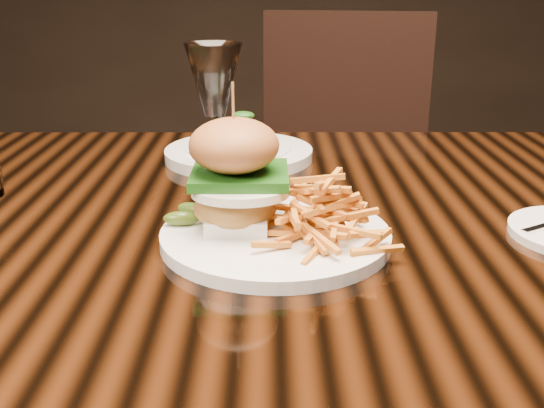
{
  "coord_description": "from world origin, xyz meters",
  "views": [
    {
      "loc": [
        -0.01,
        -0.77,
        1.04
      ],
      "look_at": [
        -0.01,
        -0.13,
        0.81
      ],
      "focal_mm": 42.0,
      "sensor_mm": 36.0,
      "label": 1
    }
  ],
  "objects_px": {
    "burger_plate": "(272,202)",
    "wine_glass": "(214,85)",
    "dining_table": "(276,266)",
    "far_dish": "(239,150)",
    "chair_far": "(340,170)"
  },
  "relations": [
    {
      "from": "chair_far",
      "to": "dining_table",
      "type": "bearing_deg",
      "value": -91.57
    },
    {
      "from": "wine_glass",
      "to": "chair_far",
      "type": "distance_m",
      "value": 0.93
    },
    {
      "from": "dining_table",
      "to": "burger_plate",
      "type": "height_order",
      "value": "burger_plate"
    },
    {
      "from": "burger_plate",
      "to": "wine_glass",
      "type": "xyz_separation_m",
      "value": [
        -0.08,
        0.17,
        0.1
      ]
    },
    {
      "from": "wine_glass",
      "to": "far_dish",
      "type": "relative_size",
      "value": 0.84
    },
    {
      "from": "dining_table",
      "to": "burger_plate",
      "type": "distance_m",
      "value": 0.16
    },
    {
      "from": "wine_glass",
      "to": "burger_plate",
      "type": "bearing_deg",
      "value": -65.88
    },
    {
      "from": "far_dish",
      "to": "chair_far",
      "type": "height_order",
      "value": "chair_far"
    },
    {
      "from": "dining_table",
      "to": "chair_far",
      "type": "bearing_deg",
      "value": 78.34
    },
    {
      "from": "burger_plate",
      "to": "chair_far",
      "type": "xyz_separation_m",
      "value": [
        0.19,
        0.98,
        -0.26
      ]
    },
    {
      "from": "dining_table",
      "to": "wine_glass",
      "type": "distance_m",
      "value": 0.26
    },
    {
      "from": "burger_plate",
      "to": "wine_glass",
      "type": "height_order",
      "value": "wine_glass"
    },
    {
      "from": "wine_glass",
      "to": "far_dish",
      "type": "height_order",
      "value": "wine_glass"
    },
    {
      "from": "burger_plate",
      "to": "far_dish",
      "type": "relative_size",
      "value": 1.07
    },
    {
      "from": "burger_plate",
      "to": "chair_far",
      "type": "distance_m",
      "value": 1.04
    }
  ]
}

